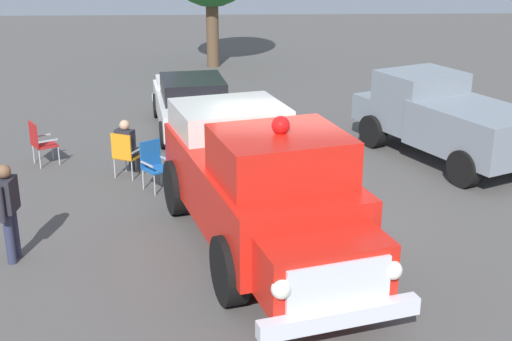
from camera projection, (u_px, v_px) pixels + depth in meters
The scene contains 9 objects.
ground_plane at pixel (287, 230), 12.71m from camera, with size 60.00×60.00×0.00m, color #514F4C.
vintage_fire_truck at pixel (260, 183), 11.59m from camera, with size 6.32×3.82×2.59m.
classic_hot_rod at pixel (192, 102), 18.51m from camera, with size 4.59×2.50×1.46m.
parked_pickup at pixel (444, 118), 16.17m from camera, with size 5.10×3.75×1.90m.
lawn_chair_near_truck at pixel (125, 152), 15.06m from camera, with size 0.65×0.65×1.02m.
lawn_chair_by_car at pixel (39, 140), 15.85m from camera, with size 0.68×0.68×1.02m.
lawn_chair_spare at pixel (154, 162), 14.47m from camera, with size 0.69×0.69×1.02m.
spectator_seated at pixel (128, 146), 15.14m from camera, with size 0.64×0.56×1.29m.
spectator_standing at pixel (8, 206), 11.28m from camera, with size 0.64×0.28×1.68m.
Camera 1 is at (11.56, -1.00, 5.34)m, focal length 49.18 mm.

